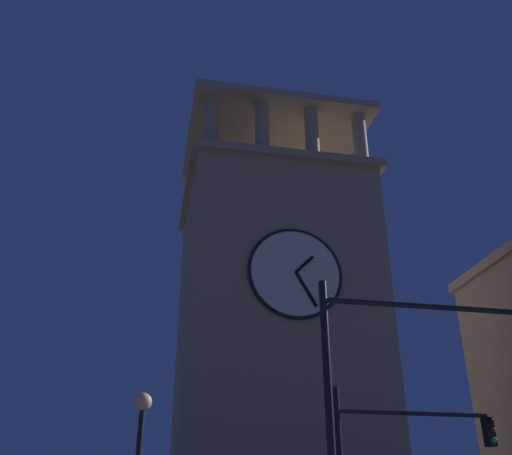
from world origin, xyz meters
name	(u,v)px	position (x,y,z in m)	size (l,w,h in m)	color
clocktower	(274,349)	(-0.76, -3.22, 9.12)	(9.33, 9.15, 23.43)	gray
traffic_signal_mid	(400,385)	(0.27, 12.49, 4.29)	(4.68, 0.41, 6.34)	black
street_lamp	(139,453)	(5.15, 8.22, 3.35)	(0.44, 0.44, 4.76)	black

